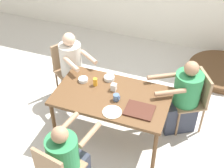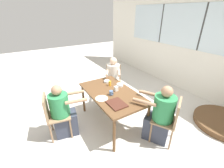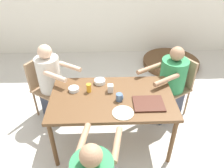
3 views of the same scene
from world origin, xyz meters
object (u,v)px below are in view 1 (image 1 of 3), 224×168
chair_for_woman_green_shirt (195,96)px  person_woman_green_shirt (182,100)px  person_man_teal_shirt (67,163)px  coffee_mug (116,97)px  chair_for_man_blue_shirt (67,65)px  folded_table_stack (221,71)px  milk_carton_small (114,87)px  bowl_white_shallow (109,78)px  juice_glass (95,82)px  person_man_blue_shirt (73,72)px  bowl_cereal (83,80)px

chair_for_woman_green_shirt → person_woman_green_shirt: bearing=90.0°
person_man_teal_shirt → coffee_mug: person_man_teal_shirt is taller
chair_for_man_blue_shirt → folded_table_stack: bearing=153.9°
coffee_mug → milk_carton_small: bearing=119.4°
chair_for_woman_green_shirt → milk_carton_small: chair_for_woman_green_shirt is taller
chair_for_woman_green_shirt → folded_table_stack: bearing=-43.8°
chair_for_woman_green_shirt → bowl_white_shallow: chair_for_woman_green_shirt is taller
person_woman_green_shirt → bowl_white_shallow: size_ratio=8.01×
bowl_white_shallow → juice_glass: bearing=-126.1°
folded_table_stack → chair_for_man_blue_shirt: bearing=-149.3°
coffee_mug → juice_glass: size_ratio=0.82×
coffee_mug → person_man_teal_shirt: bearing=-106.8°
bowl_white_shallow → person_man_teal_shirt: bearing=-91.8°
person_man_teal_shirt → folded_table_stack: bearing=73.9°
coffee_mug → chair_for_woman_green_shirt: bearing=35.7°
person_man_blue_shirt → person_man_teal_shirt: 1.59m
milk_carton_small → bowl_white_shallow: size_ratio=0.67×
person_man_teal_shirt → juice_glass: bearing=105.7°
person_man_blue_shirt → bowl_cereal: (0.35, -0.39, 0.24)m
person_man_teal_shirt → juice_glass: 1.10m
coffee_mug → bowl_white_shallow: 0.42m
bowl_cereal → person_woman_green_shirt: bearing=15.3°
chair_for_woman_green_shirt → chair_for_man_blue_shirt: 1.92m
person_woman_green_shirt → bowl_cereal: person_woman_green_shirt is taller
person_man_teal_shirt → folded_table_stack: (1.48, 2.89, -0.40)m
chair_for_man_blue_shirt → person_man_teal_shirt: size_ratio=0.84×
chair_for_man_blue_shirt → folded_table_stack: size_ratio=0.77×
chair_for_woman_green_shirt → bowl_white_shallow: (-1.11, -0.29, 0.22)m
person_man_teal_shirt → bowl_cereal: person_man_teal_shirt is taller
bowl_white_shallow → bowl_cereal: bearing=-154.4°
person_man_blue_shirt → bowl_white_shallow: size_ratio=8.30×
person_man_teal_shirt → bowl_cereal: (-0.27, 1.07, 0.29)m
person_man_blue_shirt → coffee_mug: person_man_blue_shirt is taller
coffee_mug → folded_table_stack: 2.46m
chair_for_man_blue_shirt → folded_table_stack: (2.24, 1.33, -0.47)m
person_man_blue_shirt → coffee_mug: size_ratio=13.12×
chair_for_woman_green_shirt → person_man_teal_shirt: 1.90m
person_man_teal_shirt → coffee_mug: 0.96m
chair_for_man_blue_shirt → bowl_white_shallow: size_ratio=6.40×
coffee_mug → bowl_white_shallow: size_ratio=0.63×
milk_carton_small → folded_table_stack: milk_carton_small is taller
chair_for_man_blue_shirt → milk_carton_small: size_ratio=9.51×
juice_glass → folded_table_stack: juice_glass is taller
chair_for_woman_green_shirt → juice_glass: chair_for_woman_green_shirt is taller
person_man_teal_shirt → milk_carton_small: (0.17, 1.04, 0.31)m
milk_carton_small → bowl_cereal: (-0.44, 0.03, -0.02)m
milk_carton_small → juice_glass: bearing=178.5°
juice_glass → chair_for_woman_green_shirt: bearing=20.5°
chair_for_man_blue_shirt → coffee_mug: chair_for_man_blue_shirt is taller
bowl_white_shallow → bowl_cereal: bowl_white_shallow is taller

